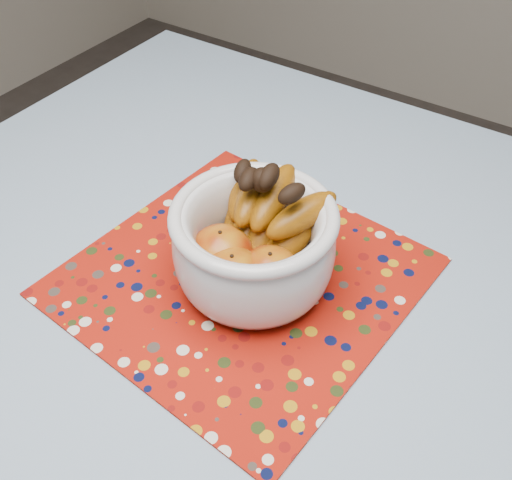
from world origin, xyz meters
The scene contains 4 objects.
table centered at (0.00, 0.00, 0.67)m, with size 1.20×1.20×0.75m.
tablecloth centered at (0.00, 0.00, 0.76)m, with size 1.32×1.32×0.01m, color #6486A7.
placemat centered at (-0.05, 0.09, 0.76)m, with size 0.43×0.43×0.00m, color #961308.
fruit_bowl centered at (-0.03, 0.10, 0.84)m, with size 0.22×0.23×0.18m.
Camera 1 is at (0.29, -0.38, 1.38)m, focal length 42.00 mm.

